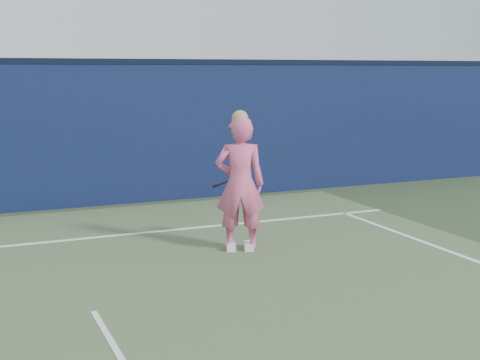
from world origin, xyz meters
name	(u,v)px	position (x,y,z in m)	size (l,w,h in m)	color
ground	(116,351)	(0.00, 0.00, 0.00)	(80.00, 80.00, 0.00)	#324228
backstop_wall	(29,138)	(0.00, 6.50, 1.25)	(24.00, 0.40, 2.50)	#0C1C38
wall_cap	(25,61)	(0.00, 6.50, 2.55)	(24.00, 0.42, 0.10)	black
player	(240,184)	(2.28, 2.60, 0.91)	(0.77, 0.64, 1.88)	#DF5687
racket	(238,179)	(2.44, 3.05, 0.90)	(0.52, 0.13, 0.28)	black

